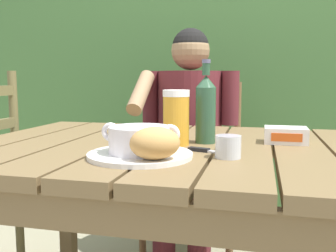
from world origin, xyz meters
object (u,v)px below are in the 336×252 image
Objects in this scene: beer_glass at (176,117)px; water_glass_small at (228,147)px; chair_near_diner at (195,164)px; butter_tub at (286,135)px; serving_plate at (140,155)px; beer_bottle at (206,108)px; table_knife at (208,151)px; soup_bowl at (140,139)px; person_eating at (188,128)px; bread_roll at (155,143)px.

beer_glass is 0.23m from water_glass_small.
butter_tub is at bearing -62.20° from chair_near_diner.
beer_glass is at bearing 75.92° from serving_plate.
beer_glass is 2.53× the size of water_glass_small.
beer_bottle reaches higher than table_knife.
serving_plate is 0.22m from beer_glass.
water_glass_small is 0.09m from table_knife.
water_glass_small is 0.45× the size of table_knife.
water_glass_small is at bearing 12.03° from soup_bowl.
soup_bowl is 0.49m from butter_tub.
beer_glass is (0.10, -0.72, 0.13)m from person_eating.
water_glass_small is 0.31m from butter_tub.
bread_roll is 2.25× the size of water_glass_small.
soup_bowl is at bearing 130.60° from bread_roll.
serving_plate is 1.29× the size of soup_bowl.
bread_roll reaches higher than serving_plate.
table_knife is (0.16, 0.11, -0.04)m from soup_bowl.
serving_plate is at bearing -146.45° from table_knife.
table_knife is at bearing 33.55° from serving_plate.
table_knife is at bearing -78.38° from chair_near_diner.
water_glass_small is (0.16, 0.12, -0.02)m from bread_roll.
butter_tub is at bearing 39.82° from serving_plate.
soup_bowl reaches higher than water_glass_small.
person_eating is at bearing 93.13° from soup_bowl.
table_knife is at bearing -136.14° from butter_tub.
bread_roll is at bearing -84.85° from chair_near_diner.
chair_near_diner is at bearing 101.73° from beer_bottle.
serving_plate is at bearing -167.97° from water_glass_small.
person_eating is 8.17× the size of table_knife.
bread_roll is 0.50m from butter_tub.
person_eating reaches higher than soup_bowl.
soup_bowl is at bearing -140.18° from butter_tub.
water_glass_small is (0.09, -0.21, -0.08)m from beer_bottle.
butter_tub is (0.24, 0.06, -0.08)m from beer_bottle.
soup_bowl is 0.81× the size of beer_bottle.
chair_near_diner is 7.18× the size of butter_tub.
butter_tub is at bearing 59.67° from water_glass_small.
bread_roll is 0.34m from beer_bottle.
beer_glass is at bearing 75.92° from soup_bowl.
butter_tub reaches higher than table_knife.
beer_glass reaches higher than water_glass_small.
person_eating is 0.84m from table_knife.
beer_glass is at bearing -83.94° from chair_near_diner.
beer_glass is (0.10, -0.92, 0.35)m from chair_near_diner.
chair_near_diner reaches higher than soup_bowl.
beer_bottle is 2.01× the size of butter_tub.
bread_roll is at bearing -144.01° from water_glass_small.
person_eating is 4.40× the size of serving_plate.
beer_glass is at bearing 139.82° from table_knife.
soup_bowl is at bearing -86.87° from person_eating.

